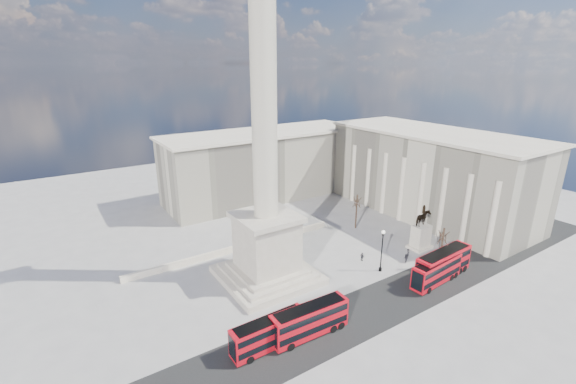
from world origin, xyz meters
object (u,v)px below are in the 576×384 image
at_px(red_bus_a, 270,333).
at_px(red_bus_d, 443,264).
at_px(nelsons_column, 266,201).
at_px(red_bus_b, 310,320).
at_px(victorian_lamp, 382,247).
at_px(pedestrian_standing, 405,259).
at_px(red_bus_c, 437,271).
at_px(pedestrian_walking, 408,254).
at_px(pedestrian_crossing, 362,257).
at_px(equestrian_statue, 421,233).

xyz_separation_m(red_bus_a, red_bus_d, (31.20, -1.18, 0.34)).
bearing_deg(nelsons_column, red_bus_b, -99.35).
bearing_deg(red_bus_b, victorian_lamp, 20.67).
height_order(red_bus_b, pedestrian_standing, red_bus_b).
relative_size(red_bus_c, pedestrian_walking, 5.62).
relative_size(red_bus_b, pedestrian_walking, 5.83).
bearing_deg(red_bus_c, pedestrian_crossing, 107.84).
bearing_deg(equestrian_statue, red_bus_a, -168.37).
relative_size(nelsons_column, victorian_lamp, 6.83).
height_order(red_bus_b, pedestrian_crossing, red_bus_b).
bearing_deg(equestrian_statue, pedestrian_walking, -163.22).
height_order(red_bus_b, pedestrian_walking, red_bus_b).
height_order(red_bus_a, equestrian_statue, equestrian_statue).
distance_m(pedestrian_walking, pedestrian_crossing, 8.25).
xyz_separation_m(nelsons_column, red_bus_a, (-7.74, -13.93, -10.87)).
bearing_deg(nelsons_column, pedestrian_crossing, -14.44).
bearing_deg(pedestrian_crossing, pedestrian_walking, -122.06).
relative_size(red_bus_a, red_bus_c, 0.96).
relative_size(pedestrian_walking, pedestrian_crossing, 1.14).
bearing_deg(red_bus_a, pedestrian_walking, 10.29).
bearing_deg(pedestrian_walking, equestrian_statue, -15.07).
bearing_deg(pedestrian_standing, red_bus_d, 64.70).
xyz_separation_m(red_bus_a, victorian_lamp, (24.33, 5.55, 2.24)).
xyz_separation_m(pedestrian_standing, pedestrian_crossing, (-5.77, 4.53, -0.01)).
distance_m(red_bus_a, red_bus_c, 28.85).
xyz_separation_m(equestrian_statue, pedestrian_crossing, (-12.40, 2.17, -2.17)).
distance_m(red_bus_d, pedestrian_standing, 6.67).
bearing_deg(red_bus_d, equestrian_statue, 55.31).
bearing_deg(equestrian_statue, nelsons_column, 167.48).
bearing_deg(pedestrian_crossing, equestrian_statue, -105.44).
bearing_deg(red_bus_b, pedestrian_standing, 15.79).
height_order(victorian_lamp, pedestrian_walking, victorian_lamp).
xyz_separation_m(red_bus_b, red_bus_d, (25.90, -0.31, 0.19)).
height_order(nelsons_column, equestrian_statue, nelsons_column).
bearing_deg(victorian_lamp, equestrian_statue, 9.17).
bearing_deg(red_bus_a, red_bus_c, -4.00).
distance_m(victorian_lamp, pedestrian_crossing, 5.44).
xyz_separation_m(victorian_lamp, equestrian_statue, (12.25, 1.98, -1.35)).
relative_size(nelsons_column, equestrian_statue, 5.89).
xyz_separation_m(red_bus_b, equestrian_statue, (31.28, 8.40, 0.75)).
distance_m(victorian_lamp, equestrian_statue, 12.48).
xyz_separation_m(nelsons_column, red_bus_d, (23.46, -15.11, -10.53)).
relative_size(red_bus_a, red_bus_b, 0.93).
distance_m(nelsons_column, red_bus_d, 29.82).
xyz_separation_m(nelsons_column, pedestrian_walking, (23.82, -7.92, -12.02)).
relative_size(red_bus_d, victorian_lamp, 1.56).
relative_size(nelsons_column, red_bus_c, 4.96).
relative_size(pedestrian_standing, pedestrian_crossing, 1.01).
xyz_separation_m(red_bus_c, pedestrian_standing, (1.16, 6.93, -1.32)).
relative_size(red_bus_b, pedestrian_standing, 6.58).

